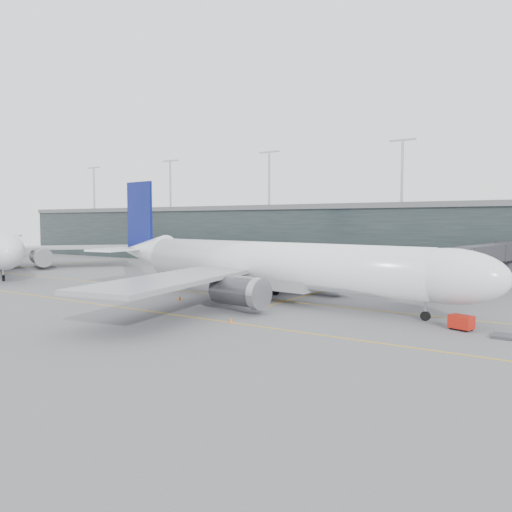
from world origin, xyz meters
The scene contains 16 objects.
ground centered at (0.00, 0.00, 0.00)m, with size 320.00×320.00×0.00m, color #555559.
taxiline_a centered at (0.00, -4.00, 0.01)m, with size 160.00×0.25×0.02m, color gold.
taxiline_b centered at (0.00, -20.00, 0.01)m, with size 160.00×0.25×0.02m, color gold.
taxiline_lead_main centered at (5.00, 20.00, 0.01)m, with size 0.25×60.00×0.02m, color gold.
taxiline_lead_adj centered at (-75.00, 20.00, 0.01)m, with size 0.25×60.00×0.02m, color gold.
terminal centered at (0.00, 58.00, 7.62)m, with size 240.00×36.00×29.00m.
main_aircraft centered at (3.02, -4.79, 5.06)m, with size 64.37×60.15×18.04m.
jet_bridge centered at (24.66, 26.15, 5.54)m, with size 11.55×48.46×7.41m.
gse_cart centered at (29.39, -10.09, 0.86)m, with size 2.60×2.08×1.55m.
baggage_dolly centered at (33.88, -11.33, 0.16)m, with size 2.74×2.19×0.27m, color #343439.
uld_a centered at (-4.15, 10.44, 1.08)m, with size 2.66×2.34×2.06m.
uld_b centered at (-3.81, 12.48, 0.90)m, with size 2.19×1.91×1.72m.
uld_c centered at (-1.10, 11.67, 1.06)m, with size 2.47×2.11×2.01m.
cone_wing_stbd centered at (7.53, -20.16, 0.33)m, with size 0.42×0.42×0.66m, color orange.
cone_wing_port centered at (7.70, 12.65, 0.34)m, with size 0.42×0.42×0.67m, color #ED5A0D.
cone_tail centered at (-8.01, -11.29, 0.37)m, with size 0.46×0.46×0.74m, color orange.
Camera 1 is at (39.59, -63.77, 11.16)m, focal length 35.00 mm.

